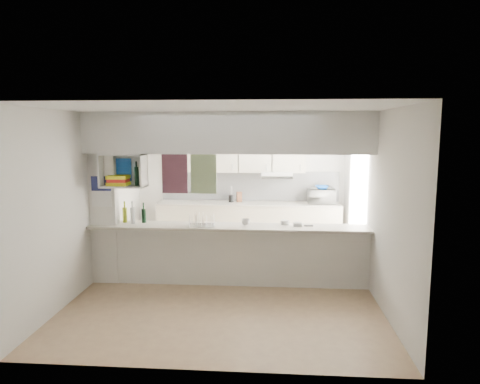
# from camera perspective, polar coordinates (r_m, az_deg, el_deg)

# --- Properties ---
(floor) EXTENTS (4.80, 4.80, 0.00)m
(floor) POSITION_cam_1_polar(r_m,az_deg,el_deg) (6.71, -1.55, -12.18)
(floor) COLOR #967457
(floor) RESTS_ON ground
(ceiling) EXTENTS (4.80, 4.80, 0.00)m
(ceiling) POSITION_cam_1_polar(r_m,az_deg,el_deg) (6.30, -1.64, 10.60)
(ceiling) COLOR white
(ceiling) RESTS_ON wall_back
(wall_back) EXTENTS (4.20, 0.00, 4.20)m
(wall_back) POSITION_cam_1_polar(r_m,az_deg,el_deg) (8.75, -0.01, 1.35)
(wall_back) COLOR silver
(wall_back) RESTS_ON floor
(wall_left) EXTENTS (0.00, 4.80, 4.80)m
(wall_left) POSITION_cam_1_polar(r_m,az_deg,el_deg) (6.91, -19.20, -0.88)
(wall_left) COLOR silver
(wall_left) RESTS_ON floor
(wall_right) EXTENTS (0.00, 4.80, 4.80)m
(wall_right) POSITION_cam_1_polar(r_m,az_deg,el_deg) (6.51, 17.13, -1.32)
(wall_right) COLOR silver
(wall_right) RESTS_ON floor
(servery_partition) EXTENTS (4.20, 0.50, 2.60)m
(servery_partition) POSITION_cam_1_polar(r_m,az_deg,el_deg) (6.35, -3.17, 2.07)
(servery_partition) COLOR silver
(servery_partition) RESTS_ON floor
(cubby_shelf) EXTENTS (0.65, 0.35, 0.50)m
(cubby_shelf) POSITION_cam_1_polar(r_m,az_deg,el_deg) (6.61, -15.33, 2.48)
(cubby_shelf) COLOR white
(cubby_shelf) RESTS_ON bulkhead
(kitchen_run) EXTENTS (3.60, 0.63, 2.24)m
(kitchen_run) POSITION_cam_1_polar(r_m,az_deg,el_deg) (8.54, 0.94, -2.03)
(kitchen_run) COLOR beige
(kitchen_run) RESTS_ON floor
(microwave) EXTENTS (0.53, 0.36, 0.29)m
(microwave) POSITION_cam_1_polar(r_m,az_deg,el_deg) (8.52, 10.81, -0.56)
(microwave) COLOR white
(microwave) RESTS_ON bench_top
(bowl) EXTENTS (0.27, 0.27, 0.07)m
(bowl) POSITION_cam_1_polar(r_m,az_deg,el_deg) (8.47, 10.87, 0.61)
(bowl) COLOR #0D4095
(bowl) RESTS_ON microwave
(dish_rack) EXTENTS (0.44, 0.36, 0.21)m
(dish_rack) POSITION_cam_1_polar(r_m,az_deg,el_deg) (6.43, -5.13, -3.79)
(dish_rack) COLOR silver
(dish_rack) RESTS_ON breakfast_bar
(cup) EXTENTS (0.14, 0.14, 0.10)m
(cup) POSITION_cam_1_polar(r_m,az_deg,el_deg) (6.39, 0.76, -4.01)
(cup) COLOR white
(cup) RESTS_ON dish_rack
(wine_bottles) EXTENTS (0.52, 0.15, 0.35)m
(wine_bottles) POSITION_cam_1_polar(r_m,az_deg,el_deg) (6.82, -14.61, -2.99)
(wine_bottles) COLOR black
(wine_bottles) RESTS_ON breakfast_bar
(plastic_tubs) EXTENTS (0.49, 0.21, 0.07)m
(plastic_tubs) POSITION_cam_1_polar(r_m,az_deg,el_deg) (6.50, 6.77, -4.16)
(plastic_tubs) COLOR silver
(plastic_tubs) RESTS_ON breakfast_bar
(utensil_jar) EXTENTS (0.10, 0.10, 0.14)m
(utensil_jar) POSITION_cam_1_polar(r_m,az_deg,el_deg) (8.55, -1.20, -0.89)
(utensil_jar) COLOR black
(utensil_jar) RESTS_ON bench_top
(knife_block) EXTENTS (0.12, 0.10, 0.21)m
(knife_block) POSITION_cam_1_polar(r_m,az_deg,el_deg) (8.56, -0.10, -0.66)
(knife_block) COLOR #4F2E1B
(knife_block) RESTS_ON bench_top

